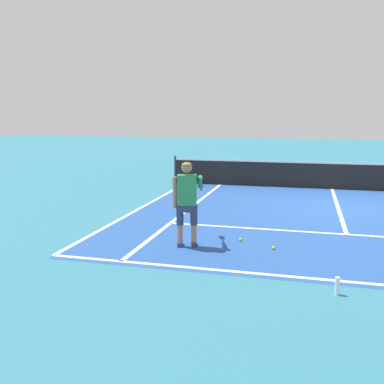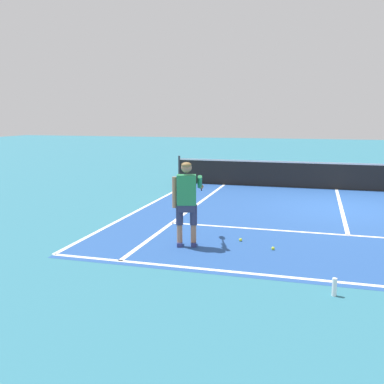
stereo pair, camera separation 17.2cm
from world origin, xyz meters
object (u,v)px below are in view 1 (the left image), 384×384
Objects in this scene: tennis_player at (187,198)px; tennis_ball_by_baseline at (273,248)px; water_bottle at (337,286)px; tennis_ball_near_feet at (240,239)px.

tennis_ball_by_baseline is at bearing 6.48° from tennis_player.
tennis_player is at bearing 146.96° from water_bottle.
water_bottle is at bearing -61.80° from tennis_ball_by_baseline.
tennis_player is at bearing -173.52° from tennis_ball_by_baseline.
tennis_player is at bearing -147.85° from tennis_ball_near_feet.
tennis_ball_near_feet is at bearing 32.15° from tennis_player.
tennis_ball_near_feet is at bearing 126.36° from water_bottle.
tennis_player is 3.43m from water_bottle.
tennis_player is 25.95× the size of tennis_ball_near_feet.
tennis_ball_near_feet and tennis_ball_by_baseline have the same top height.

